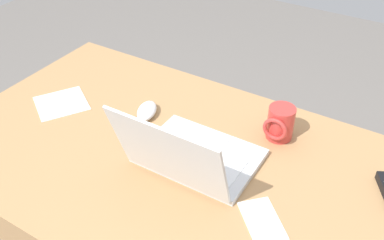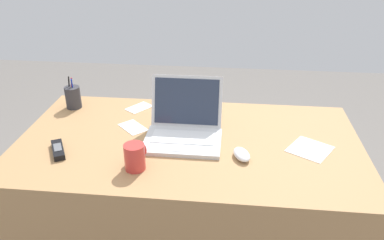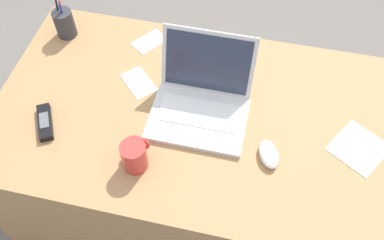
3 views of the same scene
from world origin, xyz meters
The scene contains 9 objects.
desk centered at (0.00, 0.00, 0.36)m, with size 1.51×0.84×0.72m, color #A87C4F.
laptop centered at (-0.02, 0.02, 0.77)m, with size 0.33×0.32×0.24m.
computer_mouse centered at (0.23, -0.12, 0.73)m, with size 0.06×0.11×0.03m, color white.
coffee_mug_white centered at (-0.18, -0.24, 0.77)m, with size 0.08×0.09×0.11m.
cordless_phone centered at (-0.53, -0.16, 0.73)m, with size 0.11×0.15×0.03m.
pen_holder centered at (-0.63, 0.27, 0.77)m, with size 0.08×0.08×0.17m.
paper_note_near_laptop centered at (-0.29, 0.30, 0.72)m, with size 0.08×0.13×0.00m, color white.
paper_note_left centered at (0.52, -0.02, 0.72)m, with size 0.16×0.16×0.00m, color white.
paper_note_right centered at (-0.27, 0.09, 0.72)m, with size 0.14×0.09×0.00m, color white.
Camera 2 is at (0.18, -1.49, 1.58)m, focal length 36.70 mm.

